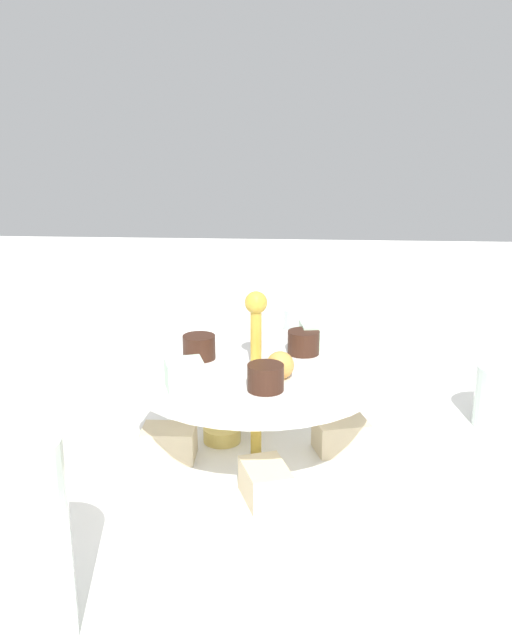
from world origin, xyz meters
TOP-DOWN VIEW (x-y plane):
  - ground_plane at (0.00, 0.00)m, footprint 2.40×2.40m
  - tiered_serving_stand at (0.00, -0.00)m, footprint 0.28×0.28m
  - water_glass_tall_right at (0.13, 0.24)m, footprint 0.07×0.07m
  - water_glass_short_left at (-0.25, -0.10)m, footprint 0.06×0.06m
  - water_glass_mid_back at (-0.05, -0.24)m, footprint 0.06×0.06m

SIDE VIEW (x-z plane):
  - ground_plane at x=0.00m, z-range 0.00..0.00m
  - water_glass_short_left at x=-0.25m, z-range 0.00..0.07m
  - water_glass_mid_back at x=-0.05m, z-range 0.00..0.08m
  - tiered_serving_stand at x=0.00m, z-range -0.04..0.13m
  - water_glass_tall_right at x=0.13m, z-range 0.00..0.14m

